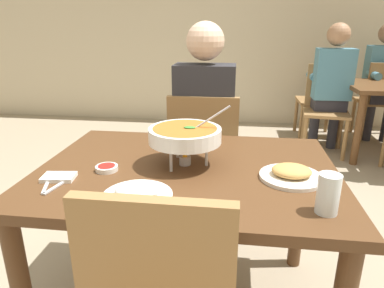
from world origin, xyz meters
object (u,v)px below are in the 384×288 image
(sauce_dish, at_px, (107,168))
(drink_glass, at_px, (328,196))
(chair_bg_window, at_px, (326,95))
(patron_bg_middle, at_px, (332,81))
(chair_bg_left, at_px, (382,97))
(dining_table_main, at_px, (187,190))
(chair_bg_middle, at_px, (326,104))
(diner_main, at_px, (205,117))
(patron_bg_left, at_px, (383,75))
(rice_plate, at_px, (137,193))
(appetizer_plate, at_px, (291,174))
(curry_bowl, at_px, (185,135))
(chair_diner_main, at_px, (204,154))

(sauce_dish, distance_m, drink_glass, 0.84)
(chair_bg_window, xyz_separation_m, patron_bg_middle, (-0.09, -0.50, 0.24))
(chair_bg_left, relative_size, chair_bg_window, 1.00)
(dining_table_main, relative_size, chair_bg_middle, 1.36)
(chair_bg_window, bearing_deg, chair_bg_middle, -102.67)
(diner_main, bearing_deg, patron_bg_left, 49.07)
(rice_plate, distance_m, chair_bg_window, 3.45)
(drink_glass, height_order, chair_bg_middle, chair_bg_middle)
(chair_bg_window, bearing_deg, dining_table_main, -113.15)
(appetizer_plate, relative_size, patron_bg_left, 0.18)
(rice_plate, relative_size, chair_bg_middle, 0.27)
(rice_plate, bearing_deg, sauce_dish, 131.40)
(diner_main, bearing_deg, chair_bg_window, 59.71)
(appetizer_plate, height_order, patron_bg_middle, patron_bg_middle)
(dining_table_main, xyz_separation_m, rice_plate, (-0.13, -0.29, 0.13))
(curry_bowl, relative_size, appetizer_plate, 1.39)
(curry_bowl, xyz_separation_m, drink_glass, (0.50, -0.33, -0.07))
(patron_bg_middle, bearing_deg, drink_glass, -103.81)
(curry_bowl, bearing_deg, appetizer_plate, -11.80)
(chair_diner_main, distance_m, rice_plate, 1.06)
(rice_plate, height_order, appetizer_plate, same)
(sauce_dish, xyz_separation_m, patron_bg_left, (2.14, 2.95, 0.01))
(drink_glass, bearing_deg, sauce_dish, 164.17)
(drink_glass, height_order, chair_bg_window, chair_bg_window)
(dining_table_main, xyz_separation_m, sauce_dish, (-0.32, -0.08, 0.12))
(chair_bg_window, bearing_deg, appetizer_plate, -105.58)
(sauce_dish, bearing_deg, patron_bg_left, 54.04)
(sauce_dish, relative_size, patron_bg_left, 0.07)
(dining_table_main, bearing_deg, chair_bg_middle, 64.85)
(rice_plate, bearing_deg, dining_table_main, 66.12)
(chair_bg_left, bearing_deg, drink_glass, -113.28)
(dining_table_main, distance_m, sauce_dish, 0.35)
(chair_diner_main, height_order, curry_bowl, curry_bowl)
(diner_main, height_order, chair_bg_window, diner_main)
(diner_main, distance_m, sauce_dish, 0.91)
(sauce_dish, bearing_deg, curry_bowl, 19.02)
(sauce_dish, xyz_separation_m, drink_glass, (0.80, -0.23, 0.05))
(curry_bowl, relative_size, chair_bg_left, 0.37)
(chair_bg_left, bearing_deg, patron_bg_left, 96.75)
(chair_bg_middle, relative_size, patron_bg_left, 0.69)
(sauce_dish, xyz_separation_m, patron_bg_middle, (1.46, 2.45, 0.01))
(drink_glass, bearing_deg, curry_bowl, 146.23)
(appetizer_plate, bearing_deg, patron_bg_middle, 73.26)
(appetizer_plate, xyz_separation_m, chair_bg_middle, (0.71, 2.44, -0.24))
(curry_bowl, relative_size, rice_plate, 1.39)
(patron_bg_left, bearing_deg, sauce_dish, -125.96)
(dining_table_main, xyz_separation_m, chair_bg_left, (1.83, 2.82, -0.11))
(chair_diner_main, bearing_deg, chair_bg_window, 60.10)
(dining_table_main, distance_m, chair_diner_main, 0.75)
(chair_diner_main, bearing_deg, dining_table_main, -90.00)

